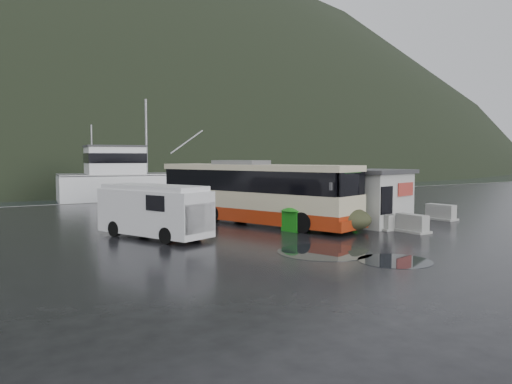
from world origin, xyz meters
TOP-DOWN VIEW (x-y plane):
  - ground at (0.00, 0.00)m, footprint 160.00×160.00m
  - quay_edge at (0.00, 20.00)m, footprint 160.00×0.60m
  - coach_bus at (0.93, 3.68)m, footprint 6.01×11.90m
  - white_van at (-5.12, 2.25)m, footprint 3.58×5.72m
  - waste_bin_left at (3.95, -0.20)m, footprint 1.03×1.03m
  - waste_bin_right at (1.07, 0.47)m, footprint 1.17×1.17m
  - dome_tent at (2.76, -0.78)m, footprint 2.48×3.24m
  - ticket_kiosk at (5.50, -0.36)m, footprint 4.02×3.34m
  - jersey_barrier_a at (5.21, -2.80)m, footprint 0.86×1.65m
  - jersey_barrier_b at (4.73, -1.39)m, footprint 0.76×1.46m
  - jersey_barrier_c at (10.19, -0.72)m, footprint 0.94×1.73m
  - fishing_trawler at (7.17, 26.45)m, footprint 25.92×9.53m
  - puddles at (-0.98, -4.99)m, footprint 3.78×5.40m

SIDE VIEW (x-z plane):
  - ground at x=0.00m, z-range 0.00..0.00m
  - quay_edge at x=0.00m, z-range -0.75..0.75m
  - coach_bus at x=0.93m, z-range -1.63..1.63m
  - white_van at x=-5.12m, z-range -1.13..1.13m
  - waste_bin_left at x=3.95m, z-range -0.65..0.65m
  - waste_bin_right at x=1.07m, z-range -0.69..0.69m
  - dome_tent at x=2.76m, z-range -0.59..0.59m
  - ticket_kiosk at x=5.50m, z-range -1.39..1.39m
  - jersey_barrier_a at x=5.21m, z-range -0.41..0.41m
  - jersey_barrier_b at x=4.73m, z-range -0.36..0.36m
  - jersey_barrier_c at x=10.19m, z-range -0.42..0.42m
  - fishing_trawler at x=7.17m, z-range -5.07..5.07m
  - puddles at x=-0.98m, z-range 0.00..0.01m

